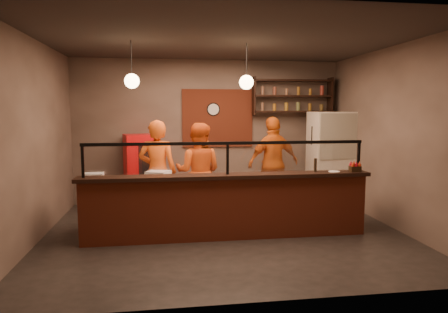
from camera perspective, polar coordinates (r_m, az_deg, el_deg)
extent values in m
plane|color=black|center=(6.92, 0.11, -10.86)|extent=(6.00, 6.00, 0.00)
plane|color=#332C27|center=(6.69, 0.12, 16.27)|extent=(6.00, 6.00, 0.00)
plane|color=#776357|center=(9.09, -2.19, 3.60)|extent=(6.00, 0.00, 6.00)
plane|color=#776357|center=(6.86, -25.55, 1.98)|extent=(0.00, 5.00, 5.00)
plane|color=#776357|center=(7.65, 22.96, 2.51)|extent=(0.00, 5.00, 5.00)
plane|color=#776357|center=(4.17, 5.13, 0.02)|extent=(6.00, 0.00, 6.00)
cube|color=maroon|center=(9.08, -0.91, 5.49)|extent=(1.60, 0.04, 1.30)
cube|color=maroon|center=(6.50, 0.50, -7.44)|extent=(4.60, 0.25, 1.00)
cube|color=black|center=(6.39, 0.50, -2.82)|extent=(4.70, 0.37, 0.06)
cube|color=gray|center=(7.00, -0.13, -7.05)|extent=(4.60, 0.75, 0.85)
cube|color=silver|center=(6.90, -0.13, -3.42)|extent=(4.60, 0.75, 0.05)
cube|color=white|center=(6.35, 0.51, -0.33)|extent=(4.40, 0.02, 0.50)
cube|color=black|center=(6.32, 0.51, 1.92)|extent=(4.50, 0.05, 0.05)
cube|color=black|center=(6.40, -19.54, -0.65)|extent=(0.04, 0.04, 0.50)
cube|color=black|center=(6.35, 0.51, -0.33)|extent=(0.04, 0.04, 0.50)
cube|color=black|center=(7.04, 18.67, 0.00)|extent=(0.04, 0.04, 0.50)
cube|color=black|center=(9.30, 9.71, 6.35)|extent=(1.80, 0.28, 0.04)
cube|color=black|center=(9.31, 9.76, 8.50)|extent=(1.80, 0.28, 0.04)
cube|color=black|center=(9.32, 9.80, 10.65)|extent=(1.80, 0.28, 0.04)
cube|color=black|center=(9.07, 4.28, 8.63)|extent=(0.04, 0.28, 0.85)
cube|color=black|center=(9.62, 14.91, 8.31)|extent=(0.04, 0.28, 0.85)
cylinder|color=black|center=(9.05, -1.54, 6.75)|extent=(0.30, 0.04, 0.30)
cylinder|color=black|center=(6.80, -13.11, 13.39)|extent=(0.01, 0.01, 0.60)
sphere|color=#FFD28C|center=(6.77, -13.03, 10.45)|extent=(0.24, 0.24, 0.24)
cylinder|color=black|center=(6.92, 3.24, 13.44)|extent=(0.01, 0.01, 0.60)
sphere|color=#FFD28C|center=(6.88, 3.22, 10.54)|extent=(0.24, 0.24, 0.24)
imported|color=#D55114|center=(7.42, -9.47, -2.19)|extent=(0.76, 0.57, 1.91)
imported|color=#C94A12|center=(7.53, -3.70, -2.21)|extent=(1.06, 0.93, 1.85)
imported|color=#CF5913|center=(8.41, 7.08, -0.98)|extent=(1.22, 0.73, 1.95)
cube|color=beige|center=(9.07, 14.93, -0.29)|extent=(0.88, 0.82, 2.05)
cube|color=red|center=(8.79, -11.74, -1.99)|extent=(0.80, 0.76, 1.57)
cylinder|color=#EEE5CA|center=(6.81, -0.31, -3.29)|extent=(0.62, 0.62, 0.01)
cube|color=white|center=(6.87, -18.14, -2.92)|extent=(0.32, 0.26, 0.16)
cube|color=silver|center=(6.98, -8.78, -2.59)|extent=(0.32, 0.28, 0.14)
cube|color=silver|center=(6.76, -9.51, -2.78)|extent=(0.42, 0.38, 0.17)
cylinder|color=yellow|center=(6.84, -15.53, -3.27)|extent=(0.34, 0.24, 0.06)
cube|color=black|center=(7.00, 18.21, -1.68)|extent=(0.17, 0.14, 0.10)
cylinder|color=black|center=(6.81, 12.92, -1.19)|extent=(0.05, 0.05, 0.22)
cylinder|color=white|center=(6.87, 15.47, -2.09)|extent=(0.20, 0.20, 0.01)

